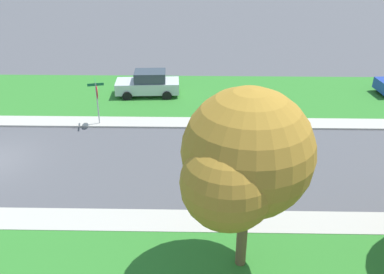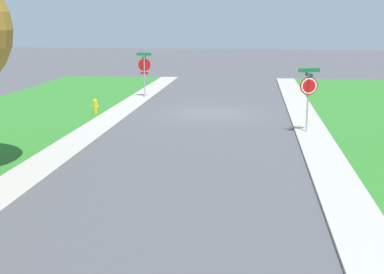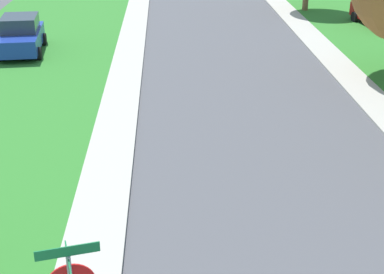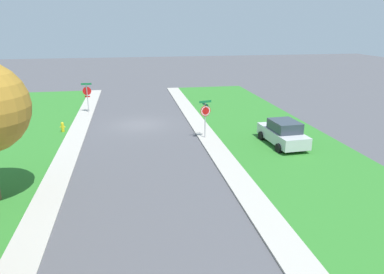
{
  "view_description": "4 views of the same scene",
  "coord_description": "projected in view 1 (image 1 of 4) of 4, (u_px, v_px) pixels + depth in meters",
  "views": [
    {
      "loc": [
        18.17,
        10.46,
        10.56
      ],
      "look_at": [
        -0.1,
        10.08,
        1.4
      ],
      "focal_mm": 39.46,
      "sensor_mm": 36.0,
      "label": 1
    },
    {
      "loc": [
        -2.18,
        26.6,
        4.76
      ],
      "look_at": [
        -0.44,
        11.83,
        1.4
      ],
      "focal_mm": 48.97,
      "sensor_mm": 36.0,
      "label": 2
    },
    {
      "loc": [
        -3.02,
        -2.45,
        7.47
      ],
      "look_at": [
        -2.35,
        11.4,
        1.4
      ],
      "focal_mm": 54.4,
      "sensor_mm": 36.0,
      "label": 3
    },
    {
      "loc": [
        0.7,
        28.04,
        7.89
      ],
      "look_at": [
        -2.85,
        8.24,
        1.4
      ],
      "focal_mm": 33.23,
      "sensor_mm": 36.0,
      "label": 4
    }
  ],
  "objects": [
    {
      "name": "sidewalk_east",
      "position": [
        238.0,
        222.0,
        16.72
      ],
      "size": [
        1.4,
        56.0,
        0.1
      ],
      "primitive_type": "cube",
      "color": "#ADA89E",
      "rests_on": "ground"
    },
    {
      "name": "stop_sign_far_corner",
      "position": [
        97.0,
        95.0,
        24.21
      ],
      "size": [
        0.9,
        0.9,
        2.77
      ],
      "color": "#9E9EA3",
      "rests_on": "ground"
    },
    {
      "name": "lawn_west",
      "position": [
        222.0,
        95.0,
        29.32
      ],
      "size": [
        8.0,
        56.0,
        0.08
      ],
      "primitive_type": "cube",
      "color": "#2D7528",
      "rests_on": "ground"
    },
    {
      "name": "car_silver_driveway_right",
      "position": [
        148.0,
        84.0,
        28.91
      ],
      "size": [
        2.23,
        4.4,
        1.76
      ],
      "color": "silver",
      "rests_on": "ground"
    },
    {
      "name": "tree_sidewalk_far",
      "position": [
        243.0,
        160.0,
        12.57
      ],
      "size": [
        4.36,
        4.06,
        6.47
      ],
      "color": "brown",
      "rests_on": "ground"
    },
    {
      "name": "sidewalk_west",
      "position": [
        226.0,
        123.0,
        25.12
      ],
      "size": [
        1.4,
        56.0,
        0.1
      ],
      "primitive_type": "cube",
      "color": "#ADA89E",
      "rests_on": "ground"
    }
  ]
}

